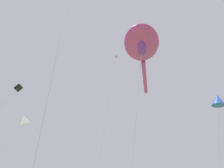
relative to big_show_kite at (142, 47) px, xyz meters
The scene contains 5 objects.
big_show_kite is the anchor object (origin of this frame).
small_kite_delta_white 17.40m from the big_show_kite, 108.34° to the left, with size 5.70×1.56×12.13m.
small_kite_tiny_distant 8.03m from the big_show_kite, 73.30° to the left, with size 2.33×1.84×19.11m.
small_kite_stunt_black 12.34m from the big_show_kite, 138.18° to the left, with size 5.05×1.09×11.34m.
small_kite_diamond_red 7.80m from the big_show_kite, 32.54° to the right, with size 3.35×4.52×9.70m.
Camera 1 is at (-7.27, 1.46, 1.80)m, focal length 33.04 mm.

